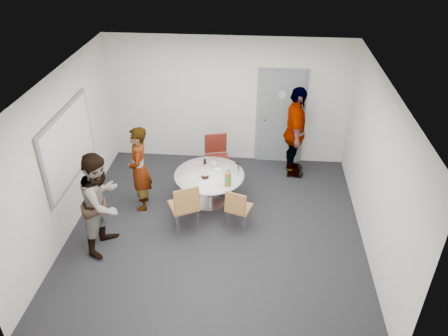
# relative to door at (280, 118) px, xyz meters

# --- Properties ---
(floor) EXTENTS (5.00, 5.00, 0.00)m
(floor) POSITION_rel_door_xyz_m (-1.10, -2.48, -1.03)
(floor) COLOR black
(floor) RESTS_ON ground
(ceiling) EXTENTS (5.00, 5.00, 0.00)m
(ceiling) POSITION_rel_door_xyz_m (-1.10, -2.48, 1.67)
(ceiling) COLOR silver
(ceiling) RESTS_ON wall_back
(wall_back) EXTENTS (5.00, 0.00, 5.00)m
(wall_back) POSITION_rel_door_xyz_m (-1.10, 0.02, 0.32)
(wall_back) COLOR silver
(wall_back) RESTS_ON floor
(wall_left) EXTENTS (0.00, 5.00, 5.00)m
(wall_left) POSITION_rel_door_xyz_m (-3.60, -2.48, 0.32)
(wall_left) COLOR silver
(wall_left) RESTS_ON floor
(wall_right) EXTENTS (0.00, 5.00, 5.00)m
(wall_right) POSITION_rel_door_xyz_m (1.40, -2.48, 0.32)
(wall_right) COLOR silver
(wall_right) RESTS_ON floor
(wall_front) EXTENTS (5.00, 0.00, 5.00)m
(wall_front) POSITION_rel_door_xyz_m (-1.10, -4.98, 0.32)
(wall_front) COLOR silver
(wall_front) RESTS_ON floor
(door) EXTENTS (1.02, 0.17, 2.12)m
(door) POSITION_rel_door_xyz_m (0.00, 0.00, 0.00)
(door) COLOR slate
(door) RESTS_ON wall_back
(whiteboard) EXTENTS (0.04, 1.90, 1.25)m
(whiteboard) POSITION_rel_door_xyz_m (-3.56, -2.28, 0.42)
(whiteboard) COLOR gray
(whiteboard) RESTS_ON wall_left
(table) EXTENTS (1.27, 1.27, 1.01)m
(table) POSITION_rel_door_xyz_m (-1.26, -1.76, -0.44)
(table) COLOR silver
(table) RESTS_ON floor
(chair_near_left) EXTENTS (0.62, 0.64, 0.95)m
(chair_near_left) POSITION_rel_door_xyz_m (-1.61, -2.58, -0.44)
(chair_near_left) COLOR brown
(chair_near_left) RESTS_ON floor
(chair_near_right) EXTENTS (0.49, 0.52, 0.81)m
(chair_near_right) POSITION_rel_door_xyz_m (-0.74, -2.44, -0.54)
(chair_near_right) COLOR brown
(chair_near_right) RESTS_ON floor
(chair_far) EXTENTS (0.56, 0.60, 0.97)m
(chair_far) POSITION_rel_door_xyz_m (-1.26, -0.85, -0.43)
(chair_far) COLOR #5C1A12
(chair_far) RESTS_ON floor
(person_main) EXTENTS (0.49, 0.65, 1.62)m
(person_main) POSITION_rel_door_xyz_m (-2.54, -1.91, -0.22)
(person_main) COLOR #A5C6EA
(person_main) RESTS_ON floor
(person_left) EXTENTS (0.80, 0.95, 1.74)m
(person_left) POSITION_rel_door_xyz_m (-2.84, -3.01, -0.16)
(person_left) COLOR white
(person_left) RESTS_ON floor
(person_right) EXTENTS (0.48, 1.13, 1.91)m
(person_right) POSITION_rel_door_xyz_m (0.29, -0.53, -0.07)
(person_right) COLOR black
(person_right) RESTS_ON floor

